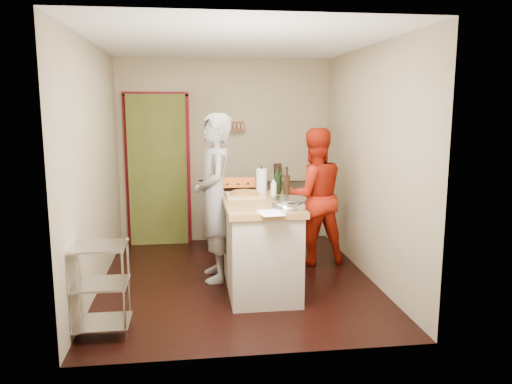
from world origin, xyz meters
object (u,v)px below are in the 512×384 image
island (261,243)px  stove (231,214)px  wire_shelving (100,285)px  person_red (314,196)px  person_stripe (215,198)px

island → stove: bearing=95.7°
wire_shelving → island: (1.50, 0.87, 0.07)m
stove → wire_shelving: (-1.33, -2.62, -0.01)m
island → person_red: person_red is taller
wire_shelving → person_red: person_red is taller
stove → wire_shelving: 2.94m
stove → island: (0.18, -1.75, 0.06)m
person_red → person_stripe: bearing=12.6°
stove → person_red: person_red is taller
stove → island: 1.76m
wire_shelving → person_stripe: person_stripe is taller
stove → person_stripe: person_stripe is taller
wire_shelving → person_stripe: size_ratio=0.43×
wire_shelving → island: 1.74m
island → person_red: size_ratio=0.83×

